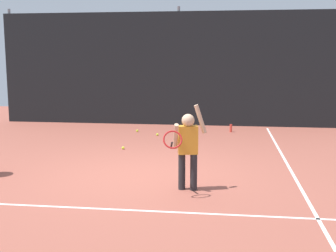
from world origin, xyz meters
TOP-DOWN VIEW (x-y plane):
  - ground_plane at (0.00, 0.00)m, footprint 20.00×20.00m
  - court_line_baseline at (0.00, -1.88)m, footprint 9.00×0.05m
  - court_line_sideline at (2.68, 1.00)m, footprint 0.05×9.00m
  - back_fence_windscreen at (0.00, 5.85)m, footprint 11.07×0.08m
  - fence_post_0 at (-5.39, 5.91)m, footprint 0.09×0.09m
  - fence_post_1 at (0.00, 5.91)m, footprint 0.09×0.09m
  - tennis_player at (0.89, -0.85)m, footprint 0.63×0.67m
  - water_bottle at (1.62, 4.70)m, footprint 0.07×0.07m
  - tennis_ball_0 at (-0.98, 4.37)m, footprint 0.07×0.07m
  - tennis_ball_1 at (-0.83, 2.03)m, footprint 0.07×0.07m
  - tennis_ball_3 at (-0.33, 3.85)m, footprint 0.07×0.07m

SIDE VIEW (x-z plane):
  - ground_plane at x=0.00m, z-range 0.00..0.00m
  - court_line_baseline at x=0.00m, z-range 0.00..0.00m
  - court_line_sideline at x=2.68m, z-range 0.00..0.00m
  - tennis_ball_0 at x=-0.98m, z-range 0.00..0.07m
  - tennis_ball_1 at x=-0.83m, z-range 0.00..0.07m
  - tennis_ball_3 at x=-0.33m, z-range 0.00..0.07m
  - water_bottle at x=1.62m, z-range 0.00..0.22m
  - tennis_player at x=0.89m, z-range 0.05..1.40m
  - back_fence_windscreen at x=0.00m, z-range 0.00..3.43m
  - fence_post_0 at x=-5.39m, z-range 0.00..3.58m
  - fence_post_1 at x=0.00m, z-range 0.00..3.58m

